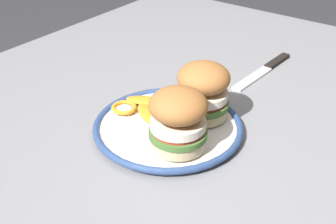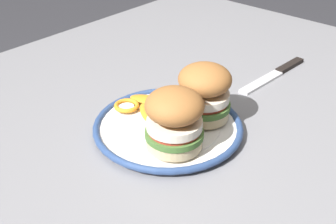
{
  "view_description": "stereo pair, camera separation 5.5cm",
  "coord_description": "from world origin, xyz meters",
  "px_view_note": "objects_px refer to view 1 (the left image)",
  "views": [
    {
      "loc": [
        0.54,
        0.37,
        1.14
      ],
      "look_at": [
        0.03,
        -0.01,
        0.75
      ],
      "focal_mm": 46.38,
      "sensor_mm": 36.0,
      "label": 1
    },
    {
      "loc": [
        0.51,
        0.41,
        1.14
      ],
      "look_at": [
        0.03,
        -0.01,
        0.75
      ],
      "focal_mm": 46.38,
      "sensor_mm": 36.0,
      "label": 2
    }
  ],
  "objects_px": {
    "sandwich_half_left": "(203,90)",
    "table_knife": "(266,69)",
    "dinner_plate": "(168,127)",
    "dining_table": "(181,160)",
    "sandwich_half_right": "(178,118)"
  },
  "relations": [
    {
      "from": "dining_table",
      "to": "dinner_plate",
      "type": "bearing_deg",
      "value": -14.04
    },
    {
      "from": "sandwich_half_left",
      "to": "table_knife",
      "type": "relative_size",
      "value": 0.49
    },
    {
      "from": "sandwich_half_right",
      "to": "dinner_plate",
      "type": "bearing_deg",
      "value": -129.71
    },
    {
      "from": "sandwich_half_left",
      "to": "table_knife",
      "type": "height_order",
      "value": "sandwich_half_left"
    },
    {
      "from": "dinner_plate",
      "to": "sandwich_half_right",
      "type": "bearing_deg",
      "value": 50.29
    },
    {
      "from": "dining_table",
      "to": "dinner_plate",
      "type": "height_order",
      "value": "dinner_plate"
    },
    {
      "from": "dining_table",
      "to": "dinner_plate",
      "type": "xyz_separation_m",
      "value": [
        0.03,
        -0.01,
        0.09
      ]
    },
    {
      "from": "dining_table",
      "to": "table_knife",
      "type": "relative_size",
      "value": 6.02
    },
    {
      "from": "table_knife",
      "to": "sandwich_half_right",
      "type": "bearing_deg",
      "value": 2.97
    },
    {
      "from": "dining_table",
      "to": "sandwich_half_left",
      "type": "bearing_deg",
      "value": 137.26
    },
    {
      "from": "dining_table",
      "to": "sandwich_half_left",
      "type": "height_order",
      "value": "sandwich_half_left"
    },
    {
      "from": "dinner_plate",
      "to": "sandwich_half_left",
      "type": "bearing_deg",
      "value": 150.85
    },
    {
      "from": "dinner_plate",
      "to": "table_knife",
      "type": "height_order",
      "value": "dinner_plate"
    },
    {
      "from": "dining_table",
      "to": "sandwich_half_right",
      "type": "relative_size",
      "value": 13.29
    },
    {
      "from": "dinner_plate",
      "to": "sandwich_half_left",
      "type": "height_order",
      "value": "sandwich_half_left"
    }
  ]
}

